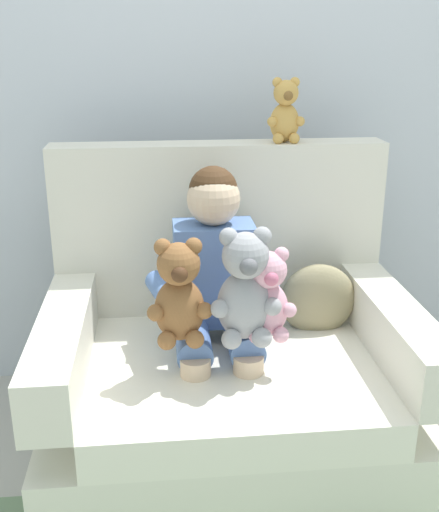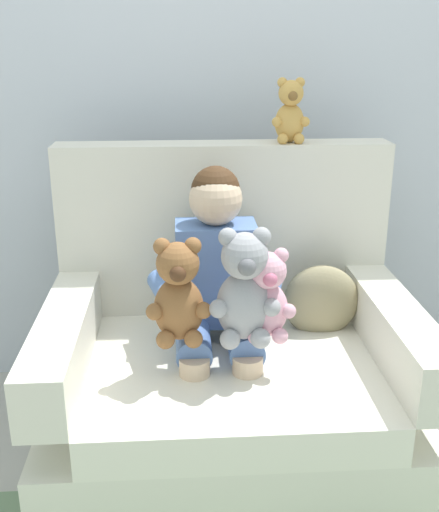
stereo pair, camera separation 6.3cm
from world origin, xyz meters
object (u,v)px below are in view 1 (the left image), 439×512
plush_grey (245,289)px  throw_pillow (318,300)px  plush_brown (179,295)px  plush_honey_on_backrest (285,112)px  plush_pink (267,296)px  seated_child (216,285)px  armchair (228,370)px

plush_grey → throw_pillow: (0.30, 0.28, -0.17)m
plush_brown → plush_honey_on_backrest: (0.39, 0.48, 0.46)m
throw_pillow → plush_pink: bearing=-130.2°
plush_honey_on_backrest → throw_pillow: size_ratio=0.84×
plush_pink → seated_child: bearing=115.8°
armchair → plush_honey_on_backrest: 0.90m
plush_brown → throw_pillow: plush_brown is taller
plush_pink → plush_honey_on_backrest: bearing=62.3°
plush_pink → throw_pillow: size_ratio=1.09×
seated_child → plush_pink: (0.14, -0.18, 0.03)m
plush_brown → plush_pink: size_ratio=1.13×
plush_brown → plush_grey: plush_grey is taller
throw_pillow → plush_grey: bearing=-136.4°
seated_child → throw_pillow: size_ratio=3.17×
plush_honey_on_backrest → armchair: bearing=-120.4°
armchair → plush_grey: bearing=-81.6°
armchair → plush_grey: size_ratio=3.35×
plush_brown → throw_pillow: bearing=44.5°
armchair → plush_honey_on_backrest: (0.23, 0.31, 0.81)m
seated_child → plush_honey_on_backrest: bearing=48.7°
plush_brown → plush_pink: bearing=15.7°
seated_child → plush_grey: (0.07, -0.19, 0.06)m
armchair → plush_pink: (0.10, -0.16, 0.33)m
armchair → seated_child: size_ratio=1.42×
plush_pink → armchair: bearing=108.1°
plush_honey_on_backrest → throw_pillow: 0.65m
seated_child → plush_brown: (-0.12, -0.18, 0.05)m
armchair → seated_child: (-0.04, 0.01, 0.31)m
seated_child → plush_brown: bearing=-123.9°
armchair → plush_brown: bearing=-134.4°
armchair → throw_pillow: size_ratio=4.50×
seated_child → plush_honey_on_backrest: 0.64m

